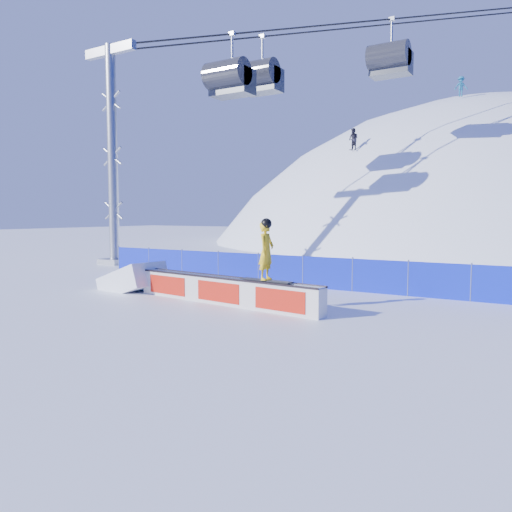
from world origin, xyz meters
The scene contains 7 objects.
ground centered at (0.00, 0.00, 0.00)m, with size 160.00×160.00×0.00m, color white.
snow_hill centered at (0.00, 42.00, -18.00)m, with size 64.00×64.00×64.00m.
safety_fence centered at (0.00, 4.50, 0.60)m, with size 22.05×0.05×1.30m.
rail_box centered at (-1.52, -0.05, 0.43)m, with size 7.25×1.41×0.87m.
snow_ramp centered at (-6.01, 0.52, 0.00)m, with size 2.29×1.53×0.86m, color white, non-canonical shape.
snowboarder centered at (0.17, -0.26, 1.76)m, with size 1.77×0.65×1.82m.
distant_skiers centered at (2.48, 28.82, 10.63)m, with size 21.21×9.83×7.13m.
Camera 1 is at (7.44, -12.64, 2.81)m, focal length 35.00 mm.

